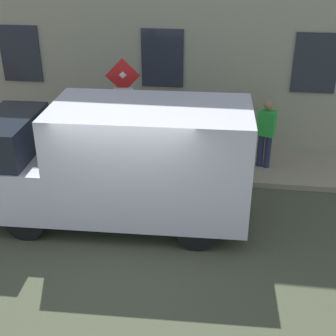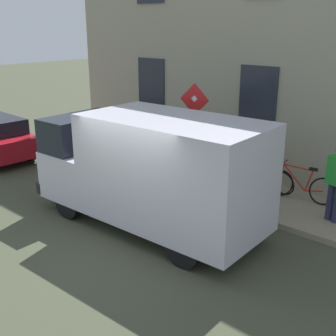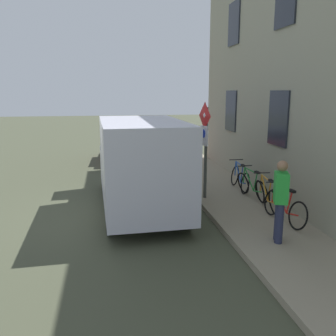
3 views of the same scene
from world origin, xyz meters
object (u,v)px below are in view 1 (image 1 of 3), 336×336
object	(u,v)px
bicycle_orange	(185,138)
bicycle_red	(222,140)
bicycle_blue	(112,134)
pedestrian	(266,132)
sign_post_stacked	(124,101)
delivery_van	(121,162)
bicycle_green	(148,136)

from	to	relation	value
bicycle_orange	bicycle_red	bearing A→B (deg)	-174.60
bicycle_red	bicycle_blue	world-z (taller)	same
pedestrian	sign_post_stacked	bearing A→B (deg)	121.39
delivery_van	pedestrian	world-z (taller)	delivery_van
bicycle_red	bicycle_orange	world-z (taller)	same
sign_post_stacked	bicycle_blue	world-z (taller)	sign_post_stacked
bicycle_blue	bicycle_green	bearing A→B (deg)	-176.89
bicycle_orange	pedestrian	xyz separation A→B (m)	(-0.67, -2.05, 0.56)
sign_post_stacked	pedestrian	distance (m)	3.51
bicycle_red	bicycle_green	world-z (taller)	same
bicycle_orange	pedestrian	bearing A→B (deg)	167.29
bicycle_orange	bicycle_blue	bearing A→B (deg)	5.49
sign_post_stacked	pedestrian	size ratio (longest dim) A/B	1.55
sign_post_stacked	bicycle_green	size ratio (longest dim) A/B	1.55
sign_post_stacked	delivery_van	world-z (taller)	sign_post_stacked
sign_post_stacked	bicycle_red	distance (m)	3.01
bicycle_orange	pedestrian	size ratio (longest dim) A/B	1.00
bicycle_red	sign_post_stacked	bearing A→B (deg)	24.26
bicycle_red	bicycle_orange	xyz separation A→B (m)	(0.00, 0.99, 0.00)
bicycle_red	bicycle_blue	xyz separation A→B (m)	(0.00, 2.96, 0.00)
sign_post_stacked	bicycle_orange	bearing A→B (deg)	-43.17
bicycle_green	pedestrian	size ratio (longest dim) A/B	1.00
bicycle_orange	bicycle_green	bearing A→B (deg)	5.57
bicycle_blue	pedestrian	size ratio (longest dim) A/B	1.00
sign_post_stacked	bicycle_red	world-z (taller)	sign_post_stacked
sign_post_stacked	bicycle_green	world-z (taller)	sign_post_stacked
bicycle_blue	pedestrian	world-z (taller)	pedestrian
pedestrian	delivery_van	bearing A→B (deg)	150.69
delivery_van	sign_post_stacked	bearing A→B (deg)	-81.62
delivery_van	bicycle_blue	size ratio (longest dim) A/B	3.14
bicycle_green	bicycle_blue	world-z (taller)	same
bicycle_red	pedestrian	bearing A→B (deg)	140.91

